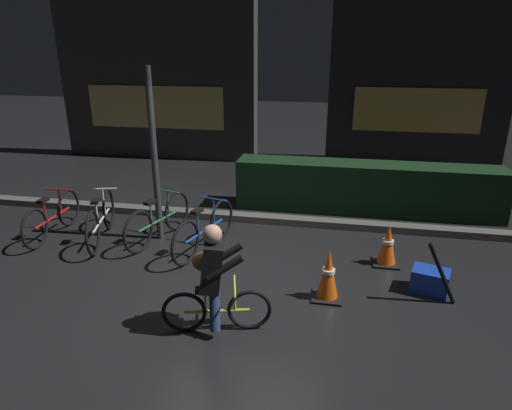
% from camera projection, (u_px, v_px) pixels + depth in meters
% --- Properties ---
extents(ground_plane, '(40.00, 40.00, 0.00)m').
position_uv_depth(ground_plane, '(232.00, 284.00, 5.70)').
color(ground_plane, black).
extents(sidewalk_curb, '(12.00, 0.24, 0.12)m').
position_uv_depth(sidewalk_curb, '(262.00, 218.00, 7.71)').
color(sidewalk_curb, '#56544F').
rests_on(sidewalk_curb, ground).
extents(hedge_row, '(4.80, 0.70, 0.92)m').
position_uv_depth(hedge_row, '(366.00, 188.00, 8.08)').
color(hedge_row, black).
rests_on(hedge_row, ground).
extents(storefront_left, '(5.36, 0.54, 4.32)m').
position_uv_depth(storefront_left, '(157.00, 77.00, 11.60)').
color(storefront_left, '#383330').
rests_on(storefront_left, ground).
extents(storefront_right, '(4.48, 0.54, 4.34)m').
position_uv_depth(storefront_right, '(419.00, 78.00, 11.04)').
color(storefront_right, '#262328').
rests_on(storefront_right, ground).
extents(street_post, '(0.10, 0.10, 2.67)m').
position_uv_depth(street_post, '(154.00, 158.00, 6.61)').
color(street_post, '#2D2D33').
rests_on(street_post, ground).
extents(parked_bike_leftmost, '(0.46, 1.58, 0.73)m').
position_uv_depth(parked_bike_leftmost, '(53.00, 217.00, 7.05)').
color(parked_bike_leftmost, black).
rests_on(parked_bike_leftmost, ground).
extents(parked_bike_left_mid, '(0.56, 1.65, 0.78)m').
position_uv_depth(parked_bike_left_mid, '(101.00, 219.00, 6.88)').
color(parked_bike_left_mid, black).
rests_on(parked_bike_left_mid, ground).
extents(parked_bike_center_left, '(0.52, 1.59, 0.75)m').
position_uv_depth(parked_bike_center_left, '(159.00, 220.00, 6.89)').
color(parked_bike_center_left, black).
rests_on(parked_bike_center_left, ground).
extents(parked_bike_center_right, '(0.54, 1.60, 0.76)m').
position_uv_depth(parked_bike_center_right, '(205.00, 230.00, 6.52)').
color(parked_bike_center_right, black).
rests_on(parked_bike_center_right, ground).
extents(traffic_cone_near, '(0.36, 0.36, 0.65)m').
position_uv_depth(traffic_cone_near, '(328.00, 275.00, 5.28)').
color(traffic_cone_near, black).
rests_on(traffic_cone_near, ground).
extents(traffic_cone_far, '(0.36, 0.36, 0.61)m').
position_uv_depth(traffic_cone_far, '(388.00, 245.00, 6.13)').
color(traffic_cone_far, black).
rests_on(traffic_cone_far, ground).
extents(blue_crate, '(0.51, 0.43, 0.30)m').
position_uv_depth(blue_crate, '(430.00, 281.00, 5.48)').
color(blue_crate, '#193DB7').
rests_on(blue_crate, ground).
extents(cyclist, '(1.16, 0.50, 1.25)m').
position_uv_depth(cyclist, '(213.00, 278.00, 4.59)').
color(cyclist, black).
rests_on(cyclist, ground).
extents(closed_umbrella, '(0.42, 0.08, 0.79)m').
position_uv_depth(closed_umbrella, '(442.00, 274.00, 5.16)').
color(closed_umbrella, black).
rests_on(closed_umbrella, ground).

